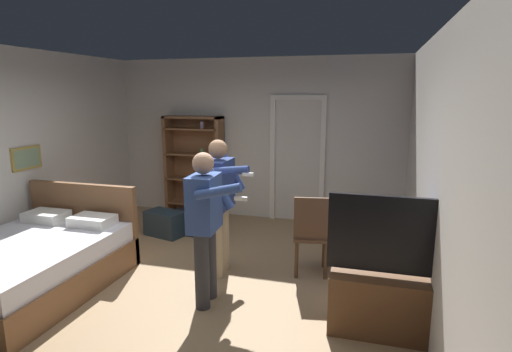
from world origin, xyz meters
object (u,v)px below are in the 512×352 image
object	(u,v)px
tv_flatscreen	(393,295)
person_striped_shirt	(220,197)
person_blue_shirt	(206,219)
laptop	(360,214)
bed	(32,263)
side_table	(360,236)
wooden_chair	(311,232)
bookshelf	(195,162)
suitcase_dark	(165,223)
bottle_on_table	(374,211)
suitcase_small	(191,222)

from	to	relation	value
tv_flatscreen	person_striped_shirt	xyz separation A→B (m)	(-1.95, 0.80, 0.57)
tv_flatscreen	person_blue_shirt	bearing A→B (deg)	177.43
laptop	bed	bearing A→B (deg)	-158.39
side_table	person_blue_shirt	world-z (taller)	person_blue_shirt
bed	side_table	size ratio (longest dim) A/B	2.89
laptop	wooden_chair	distance (m)	0.61
bookshelf	laptop	bearing A→B (deg)	-31.27
bookshelf	laptop	world-z (taller)	bookshelf
laptop	suitcase_dark	bearing A→B (deg)	168.35
tv_flatscreen	bottle_on_table	size ratio (longest dim) A/B	4.53
person_blue_shirt	suitcase_dark	bearing A→B (deg)	129.28
side_table	person_striped_shirt	size ratio (longest dim) A/B	0.43
side_table	laptop	distance (m)	0.28
bed	tv_flatscreen	size ratio (longest dim) A/B	1.56
bookshelf	wooden_chair	xyz separation A→B (m)	(2.37, -1.96, -0.42)
wooden_chair	suitcase_small	size ratio (longest dim) A/B	1.57
wooden_chair	person_blue_shirt	xyz separation A→B (m)	(-0.95, -0.95, 0.37)
bottle_on_table	person_blue_shirt	xyz separation A→B (m)	(-1.64, -1.10, 0.09)
bottle_on_table	suitcase_small	size ratio (longest dim) A/B	0.46
person_blue_shirt	suitcase_dark	distance (m)	2.36
bottle_on_table	person_striped_shirt	world-z (taller)	person_striped_shirt
side_table	bookshelf	bearing A→B (deg)	149.43
suitcase_dark	suitcase_small	size ratio (longest dim) A/B	0.93
bed	person_blue_shirt	bearing A→B (deg)	6.94
laptop	person_striped_shirt	xyz separation A→B (m)	(-1.61, -0.42, 0.20)
person_striped_shirt	bookshelf	bearing A→B (deg)	120.72
bed	bookshelf	bearing A→B (deg)	79.54
bookshelf	side_table	size ratio (longest dim) A/B	2.53
bed	wooden_chair	size ratio (longest dim) A/B	2.04
side_table	person_striped_shirt	world-z (taller)	person_striped_shirt
wooden_chair	bottle_on_table	bearing A→B (deg)	12.03
tv_flatscreen	bottle_on_table	distance (m)	1.27
suitcase_dark	bed	bearing A→B (deg)	-91.83
tv_flatscreen	suitcase_small	distance (m)	3.55
bed	person_striped_shirt	world-z (taller)	person_striped_shirt
bed	person_striped_shirt	distance (m)	2.21
side_table	bottle_on_table	distance (m)	0.38
bed	suitcase_dark	xyz separation A→B (m)	(0.58, 1.98, -0.11)
side_table	suitcase_small	size ratio (longest dim) A/B	1.11
wooden_chair	person_striped_shirt	xyz separation A→B (m)	(-1.07, -0.24, 0.41)
bottle_on_table	laptop	bearing A→B (deg)	165.48
tv_flatscreen	laptop	size ratio (longest dim) A/B	3.07
wooden_chair	person_blue_shirt	size ratio (longest dim) A/B	0.62
suitcase_dark	laptop	bearing A→B (deg)	2.86
bottle_on_table	wooden_chair	size ratio (longest dim) A/B	0.29
bookshelf	tv_flatscreen	bearing A→B (deg)	-42.54
bottle_on_table	person_striped_shirt	bearing A→B (deg)	-167.68
bookshelf	suitcase_dark	xyz separation A→B (m)	(0.00, -1.17, -0.77)
tv_flatscreen	suitcase_dark	size ratio (longest dim) A/B	2.21
bed	suitcase_small	xyz separation A→B (m)	(0.93, 2.19, -0.13)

